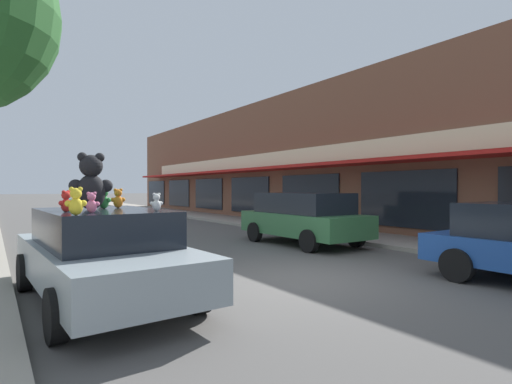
{
  "coord_description": "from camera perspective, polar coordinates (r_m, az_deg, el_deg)",
  "views": [
    {
      "loc": [
        -4.96,
        -5.94,
        1.79
      ],
      "look_at": [
        -0.09,
        1.4,
        1.7
      ],
      "focal_mm": 28.0,
      "sensor_mm": 36.0,
      "label": 1
    }
  ],
  "objects": [
    {
      "name": "teddy_bear_yellow",
      "position": [
        5.48,
        -24.34,
        -1.25
      ],
      "size": [
        0.27,
        0.17,
        0.36
      ],
      "rotation": [
        0.0,
        0.0,
        3.04
      ],
      "color": "yellow",
      "rests_on": "plush_art_car"
    },
    {
      "name": "plush_art_car",
      "position": [
        6.81,
        -21.08,
        -8.07
      ],
      "size": [
        2.2,
        4.77,
        1.45
      ],
      "rotation": [
        0.0,
        0.0,
        0.05
      ],
      "color": "#8C999E",
      "rests_on": "ground_plane"
    },
    {
      "name": "teddy_bear_orange",
      "position": [
        7.23,
        -19.1,
        -0.88
      ],
      "size": [
        0.25,
        0.16,
        0.34
      ],
      "rotation": [
        0.0,
        0.0,
        3.04
      ],
      "color": "orange",
      "rests_on": "plush_art_car"
    },
    {
      "name": "teddy_bear_cream",
      "position": [
        7.71,
        -21.24,
        -0.73
      ],
      "size": [
        0.26,
        0.22,
        0.36
      ],
      "rotation": [
        0.0,
        0.0,
        3.69
      ],
      "color": "beige",
      "rests_on": "plush_art_car"
    },
    {
      "name": "ground_plane",
      "position": [
        7.95,
        6.24,
        -12.42
      ],
      "size": [
        260.0,
        260.0,
        0.0
      ],
      "primitive_type": "plane",
      "color": "#514F4C"
    },
    {
      "name": "teddy_bear_pink",
      "position": [
        5.91,
        -22.43,
        -1.42
      ],
      "size": [
        0.22,
        0.15,
        0.29
      ],
      "rotation": [
        0.0,
        0.0,
        2.89
      ],
      "color": "pink",
      "rests_on": "plush_art_car"
    },
    {
      "name": "storefront_row",
      "position": [
        25.92,
        17.12,
        3.79
      ],
      "size": [
        17.32,
        40.48,
        6.51
      ],
      "color": "brown",
      "rests_on": "ground_plane"
    },
    {
      "name": "teddy_bear_teal",
      "position": [
        7.41,
        -25.3,
        -1.04
      ],
      "size": [
        0.19,
        0.21,
        0.29
      ],
      "rotation": [
        0.0,
        0.0,
        2.23
      ],
      "color": "teal",
      "rests_on": "plush_art_car"
    },
    {
      "name": "sidewalk_far",
      "position": [
        12.52,
        27.71,
        -7.41
      ],
      "size": [
        2.51,
        90.0,
        0.12
      ],
      "color": "gray",
      "rests_on": "ground_plane"
    },
    {
      "name": "teddy_bear_giant",
      "position": [
        6.81,
        -22.49,
        1.3
      ],
      "size": [
        0.68,
        0.44,
        0.9
      ],
      "rotation": [
        0.0,
        0.0,
        2.98
      ],
      "color": "black",
      "rests_on": "plush_art_car"
    },
    {
      "name": "teddy_bear_white",
      "position": [
        6.09,
        -14.03,
        -1.43
      ],
      "size": [
        0.2,
        0.12,
        0.27
      ],
      "rotation": [
        0.0,
        0.0,
        3.12
      ],
      "color": "white",
      "rests_on": "plush_art_car"
    },
    {
      "name": "teddy_bear_red",
      "position": [
        6.29,
        -25.52,
        -1.23
      ],
      "size": [
        0.22,
        0.2,
        0.31
      ],
      "rotation": [
        0.0,
        0.0,
        3.8
      ],
      "color": "red",
      "rests_on": "plush_art_car"
    },
    {
      "name": "teddy_bear_green",
      "position": [
        7.04,
        -20.88,
        -0.91
      ],
      "size": [
        0.22,
        0.24,
        0.34
      ],
      "rotation": [
        0.0,
        0.0,
        2.21
      ],
      "color": "green",
      "rests_on": "plush_art_car"
    },
    {
      "name": "parked_car_far_center",
      "position": [
        12.77,
        6.73,
        -3.5
      ],
      "size": [
        2.08,
        4.38,
        1.63
      ],
      "color": "#336B3D",
      "rests_on": "ground_plane"
    }
  ]
}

